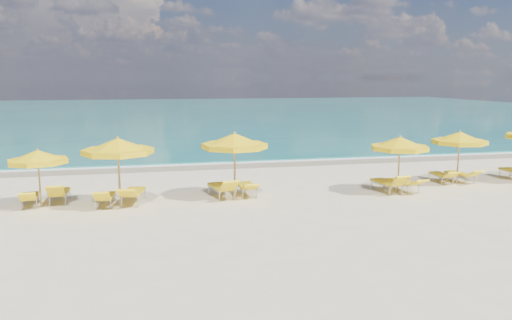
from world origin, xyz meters
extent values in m
plane|color=beige|center=(0.00, 0.00, 0.00)|extent=(120.00, 120.00, 0.00)
cube|color=#126963|center=(0.00, 48.00, 0.00)|extent=(120.00, 80.00, 0.30)
cube|color=tan|center=(0.00, 7.40, 0.00)|extent=(120.00, 2.60, 0.01)
cube|color=white|center=(0.00, 8.20, 0.00)|extent=(120.00, 1.20, 0.03)
cube|color=white|center=(-6.00, 17.00, 0.00)|extent=(14.00, 0.36, 0.05)
cube|color=white|center=(8.00, 24.00, 0.00)|extent=(18.00, 0.30, 0.05)
cylinder|color=tan|center=(-8.04, 0.24, 1.00)|extent=(0.06, 0.06, 2.00)
cone|color=yellow|center=(-8.04, 0.24, 1.84)|extent=(2.30, 2.30, 0.40)
cylinder|color=yellow|center=(-8.04, 0.24, 1.64)|extent=(2.32, 2.32, 0.16)
sphere|color=tan|center=(-8.04, 0.24, 2.04)|extent=(0.09, 0.09, 0.09)
cylinder|color=tan|center=(-5.31, -0.30, 1.20)|extent=(0.07, 0.07, 2.41)
cone|color=yellow|center=(-5.31, -0.30, 2.21)|extent=(2.70, 2.70, 0.48)
cylinder|color=yellow|center=(-5.31, -0.30, 1.98)|extent=(2.73, 2.73, 0.19)
sphere|color=tan|center=(-5.31, -0.30, 2.46)|extent=(0.11, 0.11, 0.11)
cylinder|color=tan|center=(-1.12, 0.15, 1.21)|extent=(0.08, 0.08, 2.42)
cone|color=yellow|center=(-1.12, 0.15, 2.23)|extent=(2.94, 2.94, 0.48)
cylinder|color=yellow|center=(-1.12, 0.15, 1.99)|extent=(2.96, 2.96, 0.19)
sphere|color=tan|center=(-1.12, 0.15, 2.48)|extent=(0.11, 0.11, 0.11)
cylinder|color=tan|center=(5.33, -0.42, 1.10)|extent=(0.07, 0.07, 2.20)
cone|color=yellow|center=(5.33, -0.42, 2.02)|extent=(2.30, 2.30, 0.44)
cylinder|color=yellow|center=(5.33, -0.42, 1.81)|extent=(2.32, 2.32, 0.18)
sphere|color=tan|center=(5.33, -0.42, 2.24)|extent=(0.10, 0.10, 0.10)
cylinder|color=tan|center=(8.64, 0.58, 1.11)|extent=(0.07, 0.07, 2.21)
cone|color=yellow|center=(8.64, 0.58, 2.04)|extent=(2.61, 2.61, 0.44)
cylinder|color=yellow|center=(8.64, 0.58, 1.82)|extent=(2.64, 2.64, 0.18)
sphere|color=tan|center=(8.64, 0.58, 2.26)|extent=(0.10, 0.10, 0.10)
cube|color=yellow|center=(-8.47, 0.55, 0.35)|extent=(0.69, 1.26, 0.07)
cube|color=yellow|center=(-8.36, -0.28, 0.51)|extent=(0.60, 0.57, 0.38)
cube|color=yellow|center=(-7.51, 0.91, 0.38)|extent=(0.60, 1.32, 0.08)
cube|color=yellow|center=(-7.50, 0.03, 0.60)|extent=(0.59, 0.51, 0.48)
cube|color=yellow|center=(-5.82, -0.01, 0.35)|extent=(0.63, 1.24, 0.07)
cube|color=yellow|center=(-5.88, -0.83, 0.53)|extent=(0.57, 0.53, 0.41)
cube|color=yellow|center=(-4.85, 0.21, 0.41)|extent=(0.87, 1.50, 0.09)
cube|color=yellow|center=(-5.03, -0.76, 0.58)|extent=(0.73, 0.72, 0.42)
cube|color=yellow|center=(-1.62, 0.41, 0.40)|extent=(0.87, 1.49, 0.09)
cube|color=yellow|center=(-1.45, -0.52, 0.62)|extent=(0.72, 0.66, 0.49)
cube|color=yellow|center=(-0.60, 0.59, 0.37)|extent=(0.58, 1.28, 0.08)
cube|color=yellow|center=(-0.59, -0.32, 0.50)|extent=(0.57, 0.58, 0.33)
cube|color=yellow|center=(4.96, -0.14, 0.39)|extent=(0.78, 1.43, 0.08)
cube|color=yellow|center=(5.08, -1.05, 0.62)|extent=(0.67, 0.60, 0.50)
cube|color=yellow|center=(5.70, -0.08, 0.38)|extent=(0.83, 1.40, 0.08)
cube|color=yellow|center=(5.87, -1.00, 0.51)|extent=(0.69, 0.70, 0.33)
cube|color=yellow|center=(8.17, 1.08, 0.34)|extent=(0.59, 1.21, 0.07)
cube|color=yellow|center=(8.12, 0.25, 0.48)|extent=(0.55, 0.54, 0.34)
cube|color=yellow|center=(9.03, 1.01, 0.36)|extent=(0.76, 1.31, 0.08)
cube|color=yellow|center=(9.18, 0.16, 0.51)|extent=(0.64, 0.63, 0.36)
camera|label=1|loc=(-4.29, -18.07, 4.51)|focal=35.00mm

